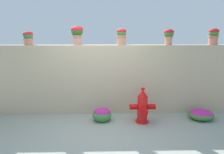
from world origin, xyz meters
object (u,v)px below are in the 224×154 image
flower_bush_left (201,114)px  flower_bush_right (102,114)px  potted_plant_4 (169,35)px  potted_plant_2 (77,33)px  fire_hydrant (143,107)px  potted_plant_1 (28,37)px  potted_plant_5 (214,35)px  potted_plant_3 (121,35)px

flower_bush_left → flower_bush_right: 2.38m
potted_plant_4 → flower_bush_left: size_ratio=0.65×
potted_plant_2 → fire_hydrant: bearing=-26.5°
potted_plant_2 → fire_hydrant: (1.55, -0.77, -1.68)m
flower_bush_right → fire_hydrant: bearing=-6.3°
potted_plant_1 → flower_bush_right: (1.81, -0.65, -1.78)m
potted_plant_1 → potted_plant_5: size_ratio=0.83×
fire_hydrant → flower_bush_left: 1.47m
potted_plant_4 → fire_hydrant: bearing=-135.8°
potted_plant_2 → potted_plant_3: bearing=-3.7°
potted_plant_1 → potted_plant_2: (1.20, 0.02, 0.11)m
potted_plant_1 → potted_plant_5: bearing=-0.3°
potted_plant_3 → potted_plant_5: size_ratio=0.99×
potted_plant_2 → fire_hydrant: 2.41m
potted_plant_4 → flower_bush_left: bearing=-37.8°
potted_plant_3 → potted_plant_5: potted_plant_5 is taller
potted_plant_1 → fire_hydrant: (2.75, -0.76, -1.58)m
potted_plant_3 → flower_bush_left: (1.89, -0.55, -1.87)m
fire_hydrant → flower_bush_left: (1.45, 0.15, -0.25)m
potted_plant_1 → fire_hydrant: size_ratio=0.42×
potted_plant_2 → flower_bush_left: (2.99, -0.62, -1.93)m
potted_plant_4 → flower_bush_right: 2.54m
potted_plant_1 → flower_bush_right: bearing=-19.8°
potted_plant_4 → potted_plant_5: size_ratio=0.95×
potted_plant_2 → flower_bush_left: 3.62m
potted_plant_3 → potted_plant_2: bearing=176.3°
potted_plant_1 → potted_plant_3: bearing=-1.4°
potted_plant_4 → flower_bush_left: 2.09m
potted_plant_2 → potted_plant_4: 2.28m
fire_hydrant → flower_bush_right: bearing=173.7°
potted_plant_1 → flower_bush_right: 2.62m
potted_plant_5 → flower_bush_left: (-0.42, -0.58, -1.87)m
potted_plant_2 → potted_plant_1: bearing=-179.3°
potted_plant_2 → flower_bush_left: potted_plant_2 is taller
potted_plant_5 → flower_bush_right: (-2.80, -0.63, -1.82)m
fire_hydrant → flower_bush_left: fire_hydrant is taller
potted_plant_1 → fire_hydrant: 3.26m
potted_plant_2 → flower_bush_left: size_ratio=0.79×
potted_plant_4 → flower_bush_right: size_ratio=0.89×
potted_plant_3 → flower_bush_left: 2.72m
potted_plant_4 → fire_hydrant: size_ratio=0.49×
potted_plant_1 → potted_plant_4: size_ratio=0.87×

